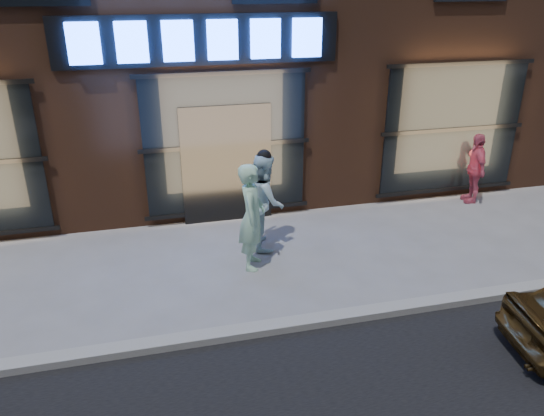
{
  "coord_description": "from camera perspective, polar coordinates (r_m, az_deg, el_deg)",
  "views": [
    {
      "loc": [
        -1.54,
        -6.05,
        4.64
      ],
      "look_at": [
        0.36,
        1.6,
        1.2
      ],
      "focal_mm": 35.0,
      "sensor_mm": 36.0,
      "label": 1
    }
  ],
  "objects": [
    {
      "name": "ground",
      "position": [
        7.78,
        0.27,
        -13.04
      ],
      "size": [
        90.0,
        90.0,
        0.0
      ],
      "primitive_type": "plane",
      "color": "slate",
      "rests_on": "ground"
    },
    {
      "name": "man_bowtie",
      "position": [
        8.93,
        -2.17,
        -0.94
      ],
      "size": [
        0.63,
        0.78,
        1.87
      ],
      "primitive_type": "imported",
      "rotation": [
        0.0,
        0.0,
        1.27
      ],
      "color": "#B2EBBC",
      "rests_on": "ground"
    },
    {
      "name": "curb",
      "position": [
        7.75,
        0.27,
        -12.68
      ],
      "size": [
        60.0,
        0.25,
        0.12
      ],
      "primitive_type": "cube",
      "color": "gray",
      "rests_on": "ground"
    },
    {
      "name": "man_cap",
      "position": [
        9.67,
        -0.83,
        0.77
      ],
      "size": [
        0.73,
        0.91,
        1.79
      ],
      "primitive_type": "imported",
      "rotation": [
        0.0,
        0.0,
        1.5
      ],
      "color": "silver",
      "rests_on": "ground"
    },
    {
      "name": "passerby",
      "position": [
        12.53,
        20.98,
        4.04
      ],
      "size": [
        0.58,
        0.98,
        1.56
      ],
      "primitive_type": "imported",
      "rotation": [
        0.0,
        0.0,
        -1.8
      ],
      "color": "#CD546D",
      "rests_on": "ground"
    }
  ]
}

